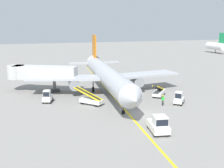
# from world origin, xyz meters

# --- Properties ---
(ground_plane) EXTENTS (300.00, 300.00, 0.00)m
(ground_plane) POSITION_xyz_m (0.00, 0.00, 0.00)
(ground_plane) COLOR gray
(taxi_line_yellow) EXTENTS (7.72, 79.68, 0.01)m
(taxi_line_yellow) POSITION_xyz_m (-1.44, 5.00, 0.00)
(taxi_line_yellow) COLOR yellow
(taxi_line_yellow) RESTS_ON ground
(airliner) EXTENTS (28.49, 35.34, 10.10)m
(airliner) POSITION_xyz_m (-1.39, 13.23, 3.42)
(airliner) COLOR #B2B5BA
(airliner) RESTS_ON ground
(jet_bridge) EXTENTS (12.61, 8.08, 4.85)m
(jet_bridge) POSITION_xyz_m (-13.10, 18.65, 3.54)
(jet_bridge) COLOR beige
(jet_bridge) RESTS_ON ground
(pushback_tug) EXTENTS (2.50, 3.88, 2.20)m
(pushback_tug) POSITION_xyz_m (-0.97, -6.52, 0.99)
(pushback_tug) COLOR silver
(pushback_tug) RESTS_ON ground
(baggage_tug_near_wing) EXTENTS (2.58, 2.65, 2.10)m
(baggage_tug_near_wing) POSITION_xyz_m (7.53, 2.94, 0.93)
(baggage_tug_near_wing) COLOR silver
(baggage_tug_near_wing) RESTS_ON ground
(baggage_tug_by_cargo_door) EXTENTS (1.95, 2.68, 2.10)m
(baggage_tug_by_cargo_door) POSITION_xyz_m (-12.20, 10.46, 0.93)
(baggage_tug_by_cargo_door) COLOR silver
(baggage_tug_by_cargo_door) RESTS_ON ground
(belt_loader_forward_hold) EXTENTS (4.27, 4.55, 2.59)m
(belt_loader_forward_hold) POSITION_xyz_m (-5.80, 7.21, 0.78)
(belt_loader_forward_hold) COLOR silver
(belt_loader_forward_hold) RESTS_ON ground
(belt_loader_aft_hold) EXTENTS (4.20, 4.61, 2.59)m
(belt_loader_aft_hold) POSITION_xyz_m (6.78, 8.34, 0.78)
(belt_loader_aft_hold) COLOR silver
(belt_loader_aft_hold) RESTS_ON ground
(ground_crew_marshaller) EXTENTS (0.36, 0.24, 1.70)m
(ground_crew_marshaller) POSITION_xyz_m (4.75, 3.09, 0.91)
(ground_crew_marshaller) COLOR #26262D
(ground_crew_marshaller) RESTS_ON ground
(safety_cone_nose_left) EXTENTS (0.36, 0.36, 0.44)m
(safety_cone_nose_left) POSITION_xyz_m (-2.73, 14.15, 0.22)
(safety_cone_nose_left) COLOR orange
(safety_cone_nose_left) RESTS_ON ground
(safety_cone_nose_right) EXTENTS (0.36, 0.36, 0.44)m
(safety_cone_nose_right) POSITION_xyz_m (7.11, 18.09, 0.22)
(safety_cone_nose_right) COLOR orange
(safety_cone_nose_right) RESTS_ON ground
(safety_cone_wingtip_left) EXTENTS (0.36, 0.36, 0.44)m
(safety_cone_wingtip_left) POSITION_xyz_m (0.37, 17.32, 0.22)
(safety_cone_wingtip_left) COLOR orange
(safety_cone_wingtip_left) RESTS_ON ground
(distant_aircraft_far_left) EXTENTS (3.00, 10.10, 8.80)m
(distant_aircraft_far_left) POSITION_xyz_m (63.39, 65.11, 3.22)
(distant_aircraft_far_left) COLOR silver
(distant_aircraft_far_left) RESTS_ON ground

